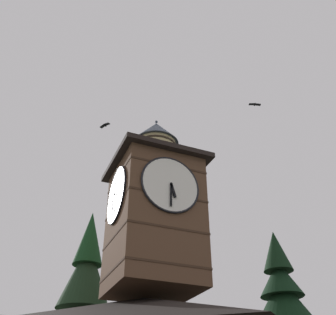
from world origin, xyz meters
name	(u,v)px	position (x,y,z in m)	size (l,w,h in m)	color
clock_tower	(154,210)	(-1.36, -0.62, 10.03)	(4.44, 4.44, 9.26)	brown
flying_bird_high	(255,104)	(-7.30, 0.45, 17.70)	(0.74, 0.38, 0.13)	black
flying_bird_low	(105,125)	(0.68, -4.16, 17.01)	(0.54, 0.74, 0.15)	black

